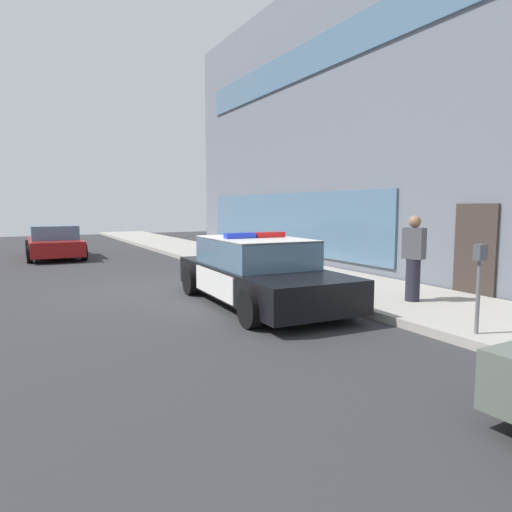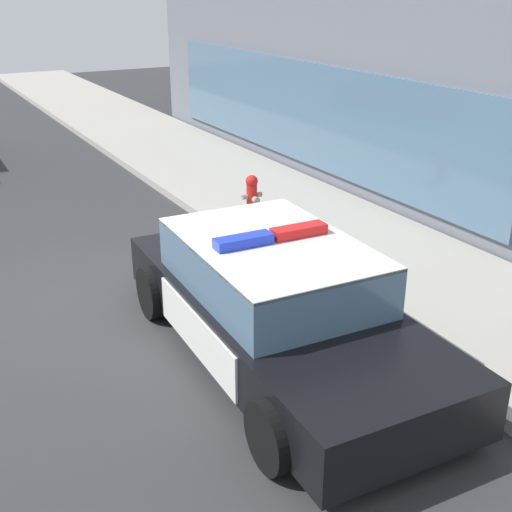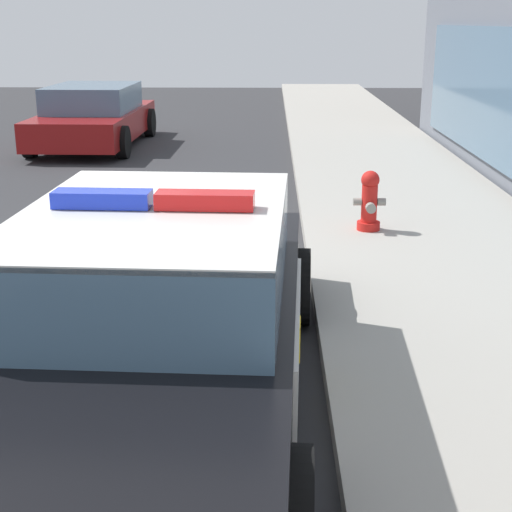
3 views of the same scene
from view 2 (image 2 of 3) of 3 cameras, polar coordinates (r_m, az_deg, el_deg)
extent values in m
plane|color=#303033|center=(9.32, -13.34, -3.66)|extent=(48.00, 48.00, 0.00)
cube|color=#A39E93|center=(10.97, 7.46, 1.31)|extent=(48.00, 3.08, 0.15)
cube|color=slate|center=(14.41, 3.91, 12.29)|extent=(11.51, 0.08, 2.10)
cube|color=black|center=(7.52, 2.00, -5.43)|extent=(4.99, 2.14, 0.60)
cube|color=silver|center=(6.30, 9.03, -10.06)|extent=(1.75, 1.96, 0.05)
cube|color=silver|center=(8.85, -3.35, 0.22)|extent=(1.46, 1.94, 0.05)
cube|color=silver|center=(8.06, 7.75, -3.61)|extent=(2.06, 0.12, 0.51)
cube|color=silver|center=(7.23, -5.21, -6.73)|extent=(2.06, 0.12, 0.51)
cube|color=yellow|center=(8.07, 7.85, -3.58)|extent=(0.22, 0.02, 0.26)
cube|color=slate|center=(7.43, 1.33, -0.91)|extent=(2.63, 1.84, 0.60)
cube|color=silver|center=(7.31, 1.35, 1.17)|extent=(2.63, 1.84, 0.04)
cube|color=red|center=(7.45, 3.71, 2.19)|extent=(0.23, 0.66, 0.11)
cube|color=blue|center=(7.14, -1.10, 1.31)|extent=(0.23, 0.66, 0.11)
cylinder|color=black|center=(6.98, 15.66, -10.31)|extent=(0.69, 0.25, 0.68)
cylinder|color=black|center=(6.02, 1.35, -15.26)|extent=(0.69, 0.25, 0.68)
cylinder|color=black|center=(9.29, 2.37, -0.81)|extent=(0.69, 0.25, 0.68)
cylinder|color=black|center=(8.59, -8.93, -3.12)|extent=(0.69, 0.25, 0.68)
cylinder|color=red|center=(11.89, -0.36, 3.85)|extent=(0.28, 0.28, 0.10)
cylinder|color=red|center=(11.80, -0.37, 5.11)|extent=(0.19, 0.19, 0.45)
sphere|color=red|center=(11.72, -0.37, 6.47)|extent=(0.22, 0.22, 0.22)
cylinder|color=gray|center=(11.70, -0.37, 6.83)|extent=(0.06, 0.06, 0.05)
cylinder|color=gray|center=(11.73, -0.99, 5.11)|extent=(0.09, 0.10, 0.09)
cylinder|color=gray|center=(11.86, 0.25, 5.32)|extent=(0.09, 0.10, 0.09)
cylinder|color=gray|center=(11.68, -0.01, 4.84)|extent=(0.10, 0.12, 0.12)
camera|label=1|loc=(3.43, 167.87, -58.06)|focal=32.05mm
camera|label=3|loc=(4.62, 45.05, -2.83)|focal=53.02mm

